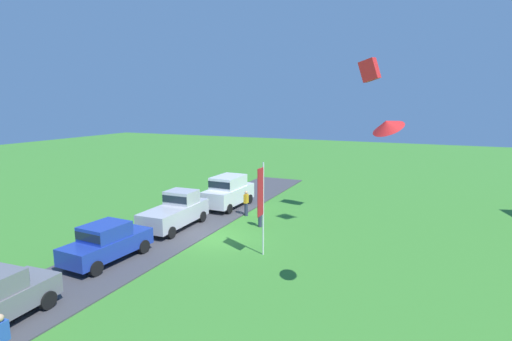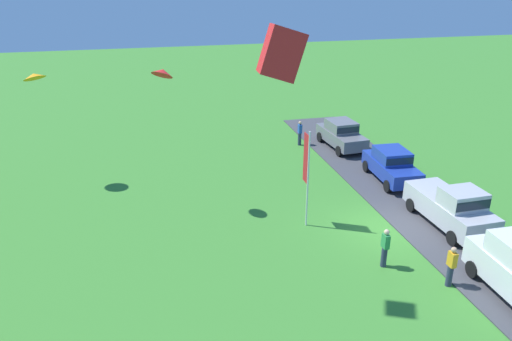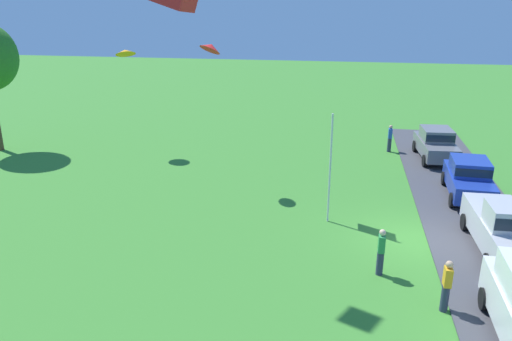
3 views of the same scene
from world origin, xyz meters
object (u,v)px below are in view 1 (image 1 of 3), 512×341
flag_banner (261,198)px  kite_box_over_trees (370,70)px  person_beside_suv (246,203)px  person_watching_sky (3,341)px  kite_delta_topmost (387,125)px  person_on_lawn (260,213)px  car_pickup_by_flagpole (176,210)px  car_suv_near_entrance (228,190)px  car_sedan_far_end (107,241)px

flag_banner → kite_box_over_trees: kite_box_over_trees is taller
person_beside_suv → person_watching_sky: bearing=1.4°
flag_banner → kite_delta_topmost: size_ratio=4.52×
person_beside_suv → person_on_lawn: (1.84, 1.82, 0.00)m
car_pickup_by_flagpole → flag_banner: (2.10, 6.52, 1.87)m
person_on_lawn → person_watching_sky: 15.23m
car_suv_near_entrance → kite_box_over_trees: 12.53m
car_pickup_by_flagpole → kite_box_over_trees: bearing=119.4°
person_watching_sky → kite_box_over_trees: (-18.67, 7.03, 8.58)m
car_sedan_far_end → kite_delta_topmost: 13.78m
car_pickup_by_flagpole → car_sedan_far_end: 5.74m
car_sedan_far_end → person_watching_sky: size_ratio=2.62×
flag_banner → kite_box_over_trees: size_ratio=3.77×
person_watching_sky → kite_box_over_trees: size_ratio=1.37×
person_on_lawn → kite_delta_topmost: bearing=44.5°
person_beside_suv → kite_box_over_trees: 11.48m
car_pickup_by_flagpole → kite_box_over_trees: (-5.75, 10.19, 8.35)m
car_suv_near_entrance → car_sedan_far_end: car_suv_near_entrance is taller
car_pickup_by_flagpole → flag_banner: 7.10m
kite_box_over_trees → person_beside_suv: bearing=-77.4°
person_watching_sky → kite_box_over_trees: bearing=159.4°
car_sedan_far_end → person_watching_sky: bearing=23.4°
car_suv_near_entrance → person_on_lawn: size_ratio=2.72×
car_sedan_far_end → person_on_lawn: bearing=150.5°
car_suv_near_entrance → flag_banner: size_ratio=0.99×
car_suv_near_entrance → kite_delta_topmost: 17.31m
kite_delta_topmost → car_pickup_by_flagpole: bearing=-115.0°
person_on_lawn → kite_delta_topmost: kite_delta_topmost is taller
kite_box_over_trees → flag_banner: bearing=-25.1°
person_watching_sky → car_pickup_by_flagpole: bearing=-166.3°
car_suv_near_entrance → person_watching_sky: bearing=7.6°
person_beside_suv → kite_delta_topmost: size_ratio=1.64×
person_on_lawn → person_beside_suv: bearing=-135.4°
car_sedan_far_end → person_beside_suv: car_sedan_far_end is taller
car_pickup_by_flagpole → person_watching_sky: car_pickup_by_flagpole is taller
car_suv_near_entrance → person_beside_suv: 2.51m
car_pickup_by_flagpole → person_watching_sky: bearing=13.7°
car_sedan_far_end → person_on_lawn: car_sedan_far_end is taller
person_on_lawn → kite_box_over_trees: bearing=122.0°
person_watching_sky → person_on_lawn: bearing=174.7°
kite_box_over_trees → car_suv_near_entrance: bearing=-88.2°
car_sedan_far_end → person_beside_suv: 10.19m
car_suv_near_entrance → flag_banner: flag_banner is taller
car_sedan_far_end → person_on_lawn: (-7.99, 4.52, -0.16)m
car_pickup_by_flagpole → person_on_lawn: 5.10m
person_on_lawn → car_pickup_by_flagpole: bearing=-63.9°
flag_banner → kite_box_over_trees: bearing=154.9°
car_suv_near_entrance → person_beside_suv: bearing=56.5°
person_beside_suv → person_watching_sky: same height
car_suv_near_entrance → kite_box_over_trees: bearing=91.8°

